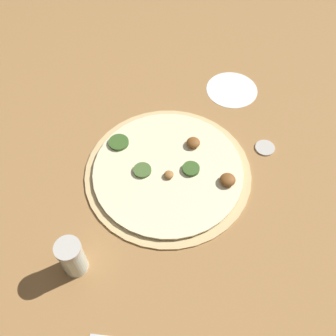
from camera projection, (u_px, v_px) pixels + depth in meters
ground_plane at (168, 173)px, 0.89m from camera, size 3.00×3.00×0.00m
pizza at (168, 171)px, 0.88m from camera, size 0.37×0.37×0.03m
spice_jar at (72, 257)px, 0.72m from camera, size 0.05×0.05×0.09m
loose_cap at (265, 147)px, 0.92m from camera, size 0.05×0.05×0.01m
flour_patch at (232, 90)px, 1.04m from camera, size 0.13×0.13×0.00m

